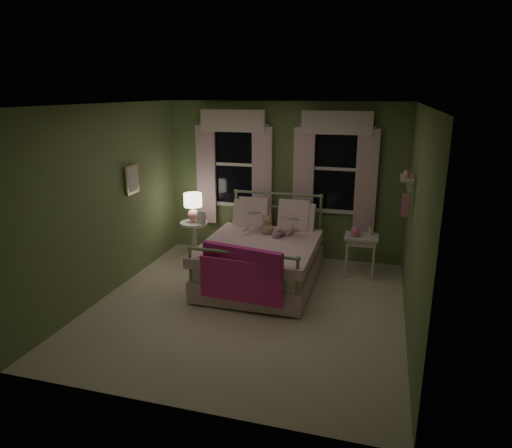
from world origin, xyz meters
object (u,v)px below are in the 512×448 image
(nightstand_right, at_px, (361,242))
(bed, at_px, (262,257))
(nightstand_left, at_px, (194,235))
(table_lamp, at_px, (193,204))
(teddy_bear, at_px, (267,226))
(child_left, at_px, (252,213))
(child_right, at_px, (288,215))

(nightstand_right, bearing_deg, bed, -155.49)
(nightstand_left, relative_size, table_lamp, 1.38)
(teddy_bear, bearing_deg, child_left, 150.50)
(child_left, relative_size, nightstand_left, 1.14)
(child_left, relative_size, teddy_bear, 2.35)
(bed, relative_size, child_left, 2.73)
(bed, bearing_deg, table_lamp, 155.16)
(child_right, height_order, teddy_bear, child_right)
(child_left, xyz_separation_m, nightstand_left, (-1.07, 0.21, -0.52))
(child_right, relative_size, nightstand_left, 1.14)
(nightstand_left, bearing_deg, child_left, -10.83)
(table_lamp, bearing_deg, nightstand_left, 180.00)
(teddy_bear, xyz_separation_m, nightstand_left, (-1.35, 0.36, -0.37))
(child_right, bearing_deg, bed, 77.76)
(child_left, height_order, table_lamp, child_left)
(nightstand_left, relative_size, nightstand_right, 1.02)
(child_right, xyz_separation_m, table_lamp, (-1.63, 0.21, 0.01))
(child_right, distance_m, nightstand_right, 1.19)
(child_left, relative_size, nightstand_right, 1.16)
(bed, xyz_separation_m, child_left, (-0.28, 0.42, 0.56))
(nightstand_left, height_order, nightstand_right, same)
(nightstand_left, distance_m, nightstand_right, 2.74)
(bed, height_order, nightstand_left, bed)
(bed, xyz_separation_m, teddy_bear, (-0.00, 0.26, 0.41))
(child_left, bearing_deg, teddy_bear, 151.66)
(bed, relative_size, table_lamp, 4.33)
(teddy_bear, distance_m, nightstand_left, 1.45)
(child_right, distance_m, nightstand_left, 1.73)
(bed, distance_m, child_left, 0.75)
(nightstand_left, height_order, table_lamp, table_lamp)
(bed, height_order, child_left, child_left)
(teddy_bear, bearing_deg, nightstand_right, 14.90)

